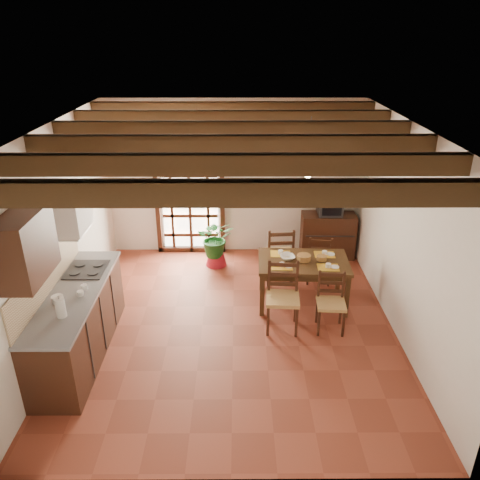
{
  "coord_description": "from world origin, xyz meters",
  "views": [
    {
      "loc": [
        0.07,
        -5.56,
        3.86
      ],
      "look_at": [
        0.1,
        0.4,
        1.15
      ],
      "focal_mm": 35.0,
      "sensor_mm": 36.0,
      "label": 1
    }
  ],
  "objects_px": {
    "chair_far_left": "(279,264)",
    "potted_plant": "(216,236)",
    "sideboard": "(328,235)",
    "chair_near_left": "(282,309)",
    "chair_near_right": "(330,313)",
    "pendant_lamp": "(308,170)",
    "crt_tv": "(330,205)",
    "dining_table": "(303,266)",
    "kitchen_counter": "(78,322)",
    "chair_far_right": "(319,267)"
  },
  "relations": [
    {
      "from": "chair_far_left",
      "to": "potted_plant",
      "type": "bearing_deg",
      "value": -33.15
    },
    {
      "from": "sideboard",
      "to": "chair_near_left",
      "type": "bearing_deg",
      "value": -112.64
    },
    {
      "from": "chair_near_right",
      "to": "pendant_lamp",
      "type": "distance_m",
      "value": 2.0
    },
    {
      "from": "crt_tv",
      "to": "potted_plant",
      "type": "relative_size",
      "value": 0.24
    },
    {
      "from": "dining_table",
      "to": "chair_near_left",
      "type": "distance_m",
      "value": 0.82
    },
    {
      "from": "kitchen_counter",
      "to": "dining_table",
      "type": "distance_m",
      "value": 3.23
    },
    {
      "from": "potted_plant",
      "to": "dining_table",
      "type": "bearing_deg",
      "value": -42.97
    },
    {
      "from": "dining_table",
      "to": "crt_tv",
      "type": "height_order",
      "value": "crt_tv"
    },
    {
      "from": "kitchen_counter",
      "to": "chair_far_left",
      "type": "xyz_separation_m",
      "value": [
        2.7,
        1.89,
        -0.17
      ]
    },
    {
      "from": "kitchen_counter",
      "to": "chair_near_right",
      "type": "bearing_deg",
      "value": 8.71
    },
    {
      "from": "chair_far_left",
      "to": "chair_near_left",
      "type": "bearing_deg",
      "value": 82.87
    },
    {
      "from": "chair_near_left",
      "to": "chair_far_right",
      "type": "height_order",
      "value": "chair_near_left"
    },
    {
      "from": "chair_near_left",
      "to": "sideboard",
      "type": "distance_m",
      "value": 2.51
    },
    {
      "from": "chair_far_left",
      "to": "pendant_lamp",
      "type": "xyz_separation_m",
      "value": [
        0.3,
        -0.59,
        1.77
      ]
    },
    {
      "from": "chair_far_right",
      "to": "crt_tv",
      "type": "height_order",
      "value": "crt_tv"
    },
    {
      "from": "kitchen_counter",
      "to": "chair_near_right",
      "type": "xyz_separation_m",
      "value": [
        3.3,
        0.51,
        -0.21
      ]
    },
    {
      "from": "sideboard",
      "to": "pendant_lamp",
      "type": "relative_size",
      "value": 1.14
    },
    {
      "from": "chair_far_left",
      "to": "potted_plant",
      "type": "relative_size",
      "value": 0.55
    },
    {
      "from": "sideboard",
      "to": "crt_tv",
      "type": "relative_size",
      "value": 2.28
    },
    {
      "from": "chair_near_right",
      "to": "kitchen_counter",
      "type": "bearing_deg",
      "value": -166.88
    },
    {
      "from": "sideboard",
      "to": "chair_far_right",
      "type": "bearing_deg",
      "value": -106.19
    },
    {
      "from": "kitchen_counter",
      "to": "chair_far_right",
      "type": "distance_m",
      "value": 3.85
    },
    {
      "from": "chair_far_right",
      "to": "chair_near_right",
      "type": "bearing_deg",
      "value": 95.92
    },
    {
      "from": "sideboard",
      "to": "kitchen_counter",
      "type": "bearing_deg",
      "value": -140.86
    },
    {
      "from": "kitchen_counter",
      "to": "chair_near_right",
      "type": "distance_m",
      "value": 3.35
    },
    {
      "from": "kitchen_counter",
      "to": "pendant_lamp",
      "type": "distance_m",
      "value": 3.64
    },
    {
      "from": "chair_near_right",
      "to": "chair_near_left",
      "type": "bearing_deg",
      "value": -178.18
    },
    {
      "from": "dining_table",
      "to": "pendant_lamp",
      "type": "bearing_deg",
      "value": 92.42
    },
    {
      "from": "chair_far_left",
      "to": "crt_tv",
      "type": "bearing_deg",
      "value": -140.85
    },
    {
      "from": "dining_table",
      "to": "chair_near_right",
      "type": "distance_m",
      "value": 0.84
    },
    {
      "from": "chair_near_right",
      "to": "chair_far_right",
      "type": "height_order",
      "value": "chair_far_right"
    },
    {
      "from": "chair_far_left",
      "to": "sideboard",
      "type": "distance_m",
      "value": 1.35
    },
    {
      "from": "crt_tv",
      "to": "pendant_lamp",
      "type": "xyz_separation_m",
      "value": [
        -0.67,
        -1.52,
        1.07
      ]
    },
    {
      "from": "chair_near_left",
      "to": "chair_near_right",
      "type": "height_order",
      "value": "chair_near_left"
    },
    {
      "from": "dining_table",
      "to": "kitchen_counter",
      "type": "bearing_deg",
      "value": -155.77
    },
    {
      "from": "chair_far_left",
      "to": "crt_tv",
      "type": "distance_m",
      "value": 1.51
    },
    {
      "from": "sideboard",
      "to": "potted_plant",
      "type": "distance_m",
      "value": 2.06
    },
    {
      "from": "chair_near_left",
      "to": "potted_plant",
      "type": "height_order",
      "value": "potted_plant"
    },
    {
      "from": "chair_near_left",
      "to": "chair_far_left",
      "type": "bearing_deg",
      "value": 91.56
    },
    {
      "from": "chair_far_right",
      "to": "pendant_lamp",
      "type": "distance_m",
      "value": 1.93
    },
    {
      "from": "potted_plant",
      "to": "pendant_lamp",
      "type": "relative_size",
      "value": 2.12
    },
    {
      "from": "chair_far_left",
      "to": "sideboard",
      "type": "relative_size",
      "value": 1.02
    },
    {
      "from": "kitchen_counter",
      "to": "pendant_lamp",
      "type": "height_order",
      "value": "pendant_lamp"
    },
    {
      "from": "kitchen_counter",
      "to": "crt_tv",
      "type": "distance_m",
      "value": 4.65
    },
    {
      "from": "chair_near_left",
      "to": "crt_tv",
      "type": "distance_m",
      "value": 2.6
    },
    {
      "from": "chair_far_right",
      "to": "crt_tv",
      "type": "distance_m",
      "value": 1.25
    },
    {
      "from": "chair_far_right",
      "to": "pendant_lamp",
      "type": "height_order",
      "value": "pendant_lamp"
    },
    {
      "from": "chair_far_right",
      "to": "potted_plant",
      "type": "xyz_separation_m",
      "value": [
        -1.72,
        0.6,
        0.3
      ]
    },
    {
      "from": "crt_tv",
      "to": "chair_near_left",
      "type": "bearing_deg",
      "value": -114.02
    },
    {
      "from": "pendant_lamp",
      "to": "potted_plant",
      "type": "bearing_deg",
      "value": 139.37
    }
  ]
}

